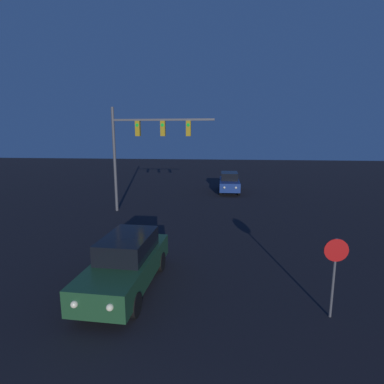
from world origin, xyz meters
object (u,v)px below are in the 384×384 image
stop_sign (335,264)px  traffic_signal_mast (143,140)px  car_near (127,262)px  car_far (229,182)px

stop_sign → traffic_signal_mast: bearing=126.6°
traffic_signal_mast → car_near: bearing=-78.2°
car_far → traffic_signal_mast: 9.81m
stop_sign → car_far: bearing=97.6°
car_far → traffic_signal_mast: (-5.42, -7.34, 3.61)m
traffic_signal_mast → car_far: bearing=53.6°
car_near → traffic_signal_mast: traffic_signal_mast is taller
car_near → stop_sign: 5.93m
car_far → traffic_signal_mast: size_ratio=0.72×
car_near → car_far: same height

